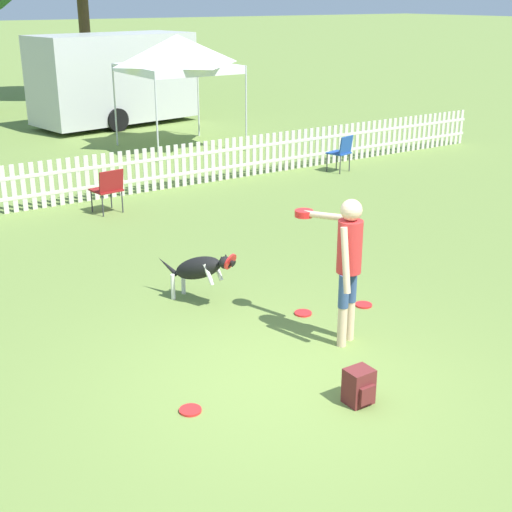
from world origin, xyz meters
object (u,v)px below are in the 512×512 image
frisbee_near_handler (364,305)px  folding_chair_center (342,150)px  leaping_dog (199,268)px  frisbee_midfield (190,410)px  frisbee_near_dog (303,313)px  backpack_on_grass (359,387)px  canopy_tent_main (177,54)px  handler_person (346,254)px  equipment_trailer (114,78)px  folding_chair_blue_left (108,187)px

frisbee_near_handler → folding_chair_center: bearing=52.5°
leaping_dog → frisbee_midfield: 2.66m
leaping_dog → frisbee_midfield: bearing=35.0°
frisbee_near_dog → backpack_on_grass: (-0.80, -1.98, 0.17)m
frisbee_near_dog → canopy_tent_main: size_ratio=0.08×
handler_person → frisbee_near_handler: 1.52m
handler_person → equipment_trailer: equipment_trailer is taller
frisbee_near_handler → frisbee_near_dog: size_ratio=1.00×
handler_person → folding_chair_center: bearing=26.6°
frisbee_near_handler → handler_person: bearing=-144.5°
leaping_dog → folding_chair_center: (6.30, 4.69, 0.02)m
leaping_dog → backpack_on_grass: size_ratio=3.28×
folding_chair_center → folding_chair_blue_left: bearing=-12.6°
frisbee_near_handler → backpack_on_grass: 2.39m
frisbee_near_handler → backpack_on_grass: size_ratio=0.60×
canopy_tent_main → equipment_trailer: (0.02, 4.33, -0.98)m
frisbee_near_dog → equipment_trailer: 15.03m
frisbee_near_handler → frisbee_midfield: same height
frisbee_near_dog → folding_chair_center: size_ratio=0.26×
frisbee_midfield → equipment_trailer: bearing=69.5°
frisbee_near_handler → equipment_trailer: size_ratio=0.04×
backpack_on_grass → equipment_trailer: 17.13m
frisbee_near_dog → frisbee_midfield: bearing=-152.1°
frisbee_near_dog → canopy_tent_main: (3.60, 10.19, 2.40)m
folding_chair_center → frisbee_near_handler: bearing=37.9°
frisbee_near_handler → folding_chair_blue_left: (-1.12, 5.77, 0.49)m
frisbee_near_dog → folding_chair_blue_left: bearing=93.2°
frisbee_near_handler → folding_chair_center: 7.53m
canopy_tent_main → folding_chair_center: bearing=-68.1°
backpack_on_grass → folding_chair_blue_left: folding_chair_blue_left is taller
folding_chair_center → handler_person: bearing=35.8°
handler_person → frisbee_near_handler: (0.88, 0.63, -1.07)m
folding_chair_center → equipment_trailer: (-1.77, 8.79, 0.93)m
backpack_on_grass → frisbee_near_dog: bearing=67.9°
frisbee_midfield → handler_person: bearing=9.0°
handler_person → leaping_dog: (-0.84, 1.89, -0.61)m
backpack_on_grass → frisbee_near_handler: bearing=47.4°
canopy_tent_main → folding_chair_blue_left: bearing=-130.1°
frisbee_near_handler → canopy_tent_main: size_ratio=0.08×
frisbee_near_handler → frisbee_midfield: (-3.08, -0.97, 0.00)m
frisbee_midfield → frisbee_near_handler: bearing=17.5°
frisbee_midfield → folding_chair_center: bearing=42.2°
leaping_dog → backpack_on_grass: leaping_dog is taller
frisbee_midfield → folding_chair_center: (7.66, 6.93, 0.49)m
leaping_dog → folding_chair_center: 7.85m
frisbee_midfield → folding_chair_blue_left: folding_chair_blue_left is taller
handler_person → leaping_dog: handler_person is taller
frisbee_midfield → canopy_tent_main: canopy_tent_main is taller
handler_person → folding_chair_center: size_ratio=2.06×
frisbee_near_handler → folding_chair_center: folding_chair_center is taller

